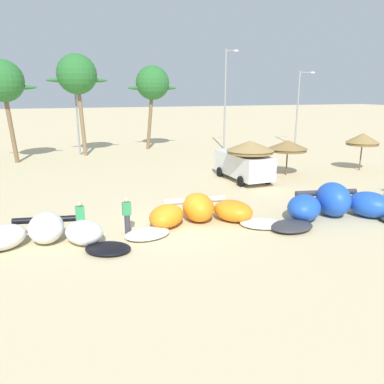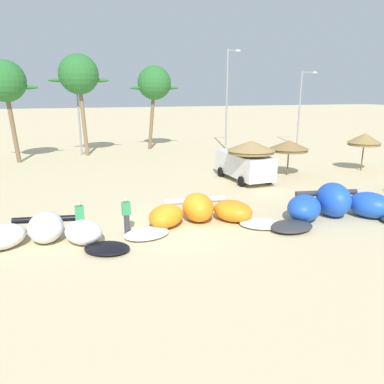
{
  "view_description": "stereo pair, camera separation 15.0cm",
  "coord_description": "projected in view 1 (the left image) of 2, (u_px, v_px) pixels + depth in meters",
  "views": [
    {
      "loc": [
        -4.62,
        -15.43,
        5.95
      ],
      "look_at": [
        1.43,
        2.0,
        1.0
      ],
      "focal_mm": 35.36,
      "sensor_mm": 36.0,
      "label": 1
    },
    {
      "loc": [
        -4.48,
        -15.48,
        5.95
      ],
      "look_at": [
        1.43,
        2.0,
        1.0
      ],
      "focal_mm": 35.36,
      "sensor_mm": 36.0,
      "label": 2
    }
  ],
  "objects": [
    {
      "name": "palm_center_left",
      "position": [
        152.0,
        84.0,
        38.51
      ],
      "size": [
        5.11,
        3.41,
        8.45
      ],
      "color": "brown",
      "rests_on": "ground"
    },
    {
      "name": "lamppost_west_center",
      "position": [
        78.0,
        105.0,
        35.18
      ],
      "size": [
        1.86,
        0.24,
        8.23
      ],
      "color": "gray",
      "rests_on": "ground"
    },
    {
      "name": "kite_center",
      "position": [
        337.0,
        206.0,
        18.08
      ],
      "size": [
        7.84,
        4.33,
        1.66
      ],
      "color": "#333338",
      "rests_on": "ground"
    },
    {
      "name": "ground_plane",
      "position": [
        177.0,
        227.0,
        17.09
      ],
      "size": [
        260.0,
        260.0,
        0.0
      ],
      "primitive_type": "plane",
      "color": "beige"
    },
    {
      "name": "beach_umbrella_near_palms",
      "position": [
        288.0,
        146.0,
        27.09
      ],
      "size": [
        2.81,
        2.81,
        2.54
      ],
      "color": "brown",
      "rests_on": "ground"
    },
    {
      "name": "person_by_umbrellas",
      "position": [
        81.0,
        220.0,
        15.51
      ],
      "size": [
        0.36,
        0.24,
        1.62
      ],
      "color": "#383842",
      "rests_on": "ground"
    },
    {
      "name": "parked_van",
      "position": [
        242.0,
        164.0,
        25.88
      ],
      "size": [
        2.38,
        5.12,
        1.84
      ],
      "color": "white",
      "rests_on": "ground"
    },
    {
      "name": "person_near_kites",
      "position": [
        127.0,
        215.0,
        16.07
      ],
      "size": [
        0.36,
        0.24,
        1.62
      ],
      "color": "#383842",
      "rests_on": "ground"
    },
    {
      "name": "palm_left_of_gap",
      "position": [
        77.0,
        75.0,
        33.98
      ],
      "size": [
        5.36,
        3.57,
        9.19
      ],
      "color": "#7F6647",
      "rests_on": "ground"
    },
    {
      "name": "beach_umbrella_outermost",
      "position": [
        363.0,
        139.0,
        28.69
      ],
      "size": [
        2.47,
        2.47,
        2.86
      ],
      "color": "brown",
      "rests_on": "ground"
    },
    {
      "name": "lamppost_east",
      "position": [
        299.0,
        104.0,
        41.73
      ],
      "size": [
        2.01,
        0.24,
        8.03
      ],
      "color": "gray",
      "rests_on": "ground"
    },
    {
      "name": "lamppost_east_center",
      "position": [
        226.0,
        95.0,
        38.68
      ],
      "size": [
        1.48,
        0.24,
        9.99
      ],
      "color": "gray",
      "rests_on": "ground"
    },
    {
      "name": "beach_umbrella_middle",
      "position": [
        250.0,
        147.0,
        24.49
      ],
      "size": [
        3.12,
        3.12,
        2.84
      ],
      "color": "brown",
      "rests_on": "ground"
    },
    {
      "name": "kite_left_of_center",
      "position": [
        200.0,
        213.0,
        17.42
      ],
      "size": [
        7.54,
        3.82,
        1.32
      ],
      "color": "white",
      "rests_on": "ground"
    },
    {
      "name": "kite_left",
      "position": [
        45.0,
        234.0,
        14.91
      ],
      "size": [
        6.97,
        3.79,
        1.24
      ],
      "color": "black",
      "rests_on": "ground"
    },
    {
      "name": "palm_left",
      "position": [
        2.0,
        82.0,
        30.59
      ],
      "size": [
        5.09,
        3.39,
        8.44
      ],
      "color": "brown",
      "rests_on": "ground"
    }
  ]
}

